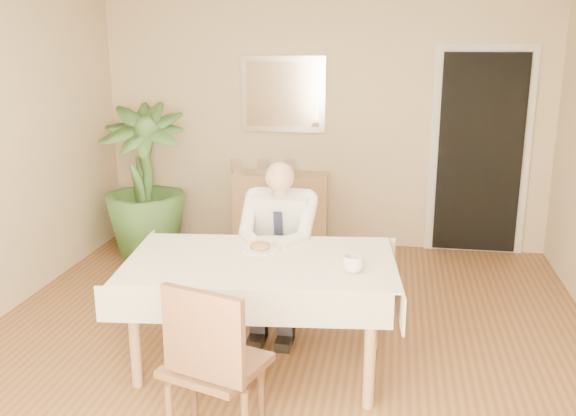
% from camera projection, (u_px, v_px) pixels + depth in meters
% --- Properties ---
extents(room, '(5.00, 5.02, 2.60)m').
position_uv_depth(room, '(279.00, 169.00, 4.10)').
color(room, brown).
rests_on(room, ground).
extents(window, '(1.34, 0.04, 1.44)m').
position_uv_depth(window, '(113.00, 301.00, 1.71)').
color(window, silver).
rests_on(window, room).
extents(doorway, '(0.96, 0.07, 2.10)m').
position_uv_depth(doorway, '(480.00, 154.00, 6.27)').
color(doorway, silver).
rests_on(doorway, ground).
extents(mirror, '(0.86, 0.04, 0.76)m').
position_uv_depth(mirror, '(283.00, 94.00, 6.45)').
color(mirror, silver).
rests_on(mirror, room).
extents(dining_table, '(1.82, 1.19, 0.75)m').
position_uv_depth(dining_table, '(261.00, 272.00, 4.10)').
color(dining_table, tan).
rests_on(dining_table, ground).
extents(chair_far, '(0.43, 0.44, 0.86)m').
position_uv_depth(chair_far, '(284.00, 255.00, 4.98)').
color(chair_far, '#482D1C').
rests_on(chair_far, ground).
extents(chair_near, '(0.58, 0.59, 0.97)m').
position_uv_depth(chair_near, '(211.00, 360.00, 3.23)').
color(chair_near, '#482D1C').
rests_on(chair_near, ground).
extents(seated_man, '(0.48, 0.72, 1.24)m').
position_uv_depth(seated_man, '(278.00, 240.00, 4.65)').
color(seated_man, white).
rests_on(seated_man, ground).
extents(plate, '(0.26, 0.26, 0.02)m').
position_uv_depth(plate, '(260.00, 249.00, 4.24)').
color(plate, white).
rests_on(plate, dining_table).
extents(food, '(0.14, 0.14, 0.06)m').
position_uv_depth(food, '(260.00, 246.00, 4.23)').
color(food, brown).
rests_on(food, dining_table).
extents(knife, '(0.01, 0.13, 0.01)m').
position_uv_depth(knife, '(264.00, 250.00, 4.17)').
color(knife, silver).
rests_on(knife, dining_table).
extents(fork, '(0.01, 0.13, 0.01)m').
position_uv_depth(fork, '(252.00, 249.00, 4.19)').
color(fork, silver).
rests_on(fork, dining_table).
extents(coffee_mug, '(0.17, 0.17, 0.10)m').
position_uv_depth(coffee_mug, '(353.00, 264.00, 3.84)').
color(coffee_mug, white).
rests_on(coffee_mug, dining_table).
extents(sideboard, '(0.98, 0.38, 0.77)m').
position_uv_depth(sideboard, '(281.00, 210.00, 6.61)').
color(sideboard, tan).
rests_on(sideboard, ground).
extents(photo_frame_left, '(0.10, 0.02, 0.14)m').
position_uv_depth(photo_frame_left, '(236.00, 165.00, 6.57)').
color(photo_frame_left, silver).
rests_on(photo_frame_left, sideboard).
extents(photo_frame_center, '(0.10, 0.02, 0.14)m').
position_uv_depth(photo_frame_center, '(262.00, 166.00, 6.53)').
color(photo_frame_center, silver).
rests_on(photo_frame_center, sideboard).
extents(photo_frame_right, '(0.10, 0.02, 0.14)m').
position_uv_depth(photo_frame_right, '(290.00, 167.00, 6.49)').
color(photo_frame_right, silver).
rests_on(photo_frame_right, sideboard).
extents(potted_palm, '(0.98, 0.98, 1.48)m').
position_uv_depth(potted_palm, '(144.00, 180.00, 6.33)').
color(potted_palm, '#37602A').
rests_on(potted_palm, ground).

